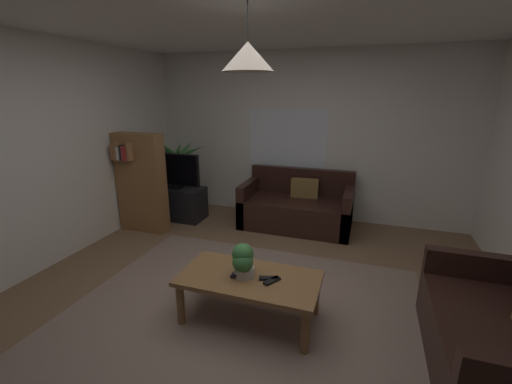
{
  "coord_description": "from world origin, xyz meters",
  "views": [
    {
      "loc": [
        0.95,
        -2.5,
        1.93
      ],
      "look_at": [
        0.0,
        0.3,
        1.05
      ],
      "focal_mm": 23.54,
      "sensor_mm": 36.0,
      "label": 1
    }
  ],
  "objects_px": {
    "book_on_table_0": "(240,275)",
    "potted_plant_on_table": "(243,260)",
    "coffee_table": "(249,283)",
    "tv": "(173,170)",
    "pendant_lamp": "(248,56)",
    "couch_right_side": "(503,343)",
    "bookshelf_corner": "(141,182)",
    "potted_palm_corner": "(179,177)",
    "couch_under_window": "(297,208)",
    "remote_on_table_0": "(272,281)",
    "tv_stand": "(176,203)",
    "remote_on_table_1": "(268,278)",
    "book_on_table_1": "(240,273)"
  },
  "relations": [
    {
      "from": "potted_plant_on_table",
      "to": "book_on_table_1",
      "type": "bearing_deg",
      "value": -126.05
    },
    {
      "from": "coffee_table",
      "to": "pendant_lamp",
      "type": "relative_size",
      "value": 2.62
    },
    {
      "from": "coffee_table",
      "to": "remote_on_table_0",
      "type": "bearing_deg",
      "value": -5.57
    },
    {
      "from": "bookshelf_corner",
      "to": "potted_palm_corner",
      "type": "bearing_deg",
      "value": 89.37
    },
    {
      "from": "book_on_table_0",
      "to": "book_on_table_1",
      "type": "xyz_separation_m",
      "value": [
        0.0,
        -0.0,
        0.02
      ]
    },
    {
      "from": "couch_right_side",
      "to": "remote_on_table_0",
      "type": "height_order",
      "value": "couch_right_side"
    },
    {
      "from": "remote_on_table_1",
      "to": "tv",
      "type": "height_order",
      "value": "tv"
    },
    {
      "from": "couch_right_side",
      "to": "coffee_table",
      "type": "bearing_deg",
      "value": -91.01
    },
    {
      "from": "couch_right_side",
      "to": "coffee_table",
      "type": "distance_m",
      "value": 1.87
    },
    {
      "from": "coffee_table",
      "to": "tv",
      "type": "xyz_separation_m",
      "value": [
        -1.95,
        1.95,
        0.42
      ]
    },
    {
      "from": "tv",
      "to": "bookshelf_corner",
      "type": "distance_m",
      "value": 0.58
    },
    {
      "from": "couch_under_window",
      "to": "potted_plant_on_table",
      "type": "relative_size",
      "value": 5.42
    },
    {
      "from": "coffee_table",
      "to": "couch_under_window",
      "type": "bearing_deg",
      "value": 91.72
    },
    {
      "from": "book_on_table_0",
      "to": "potted_plant_on_table",
      "type": "distance_m",
      "value": 0.14
    },
    {
      "from": "couch_right_side",
      "to": "pendant_lamp",
      "type": "bearing_deg",
      "value": -91.01
    },
    {
      "from": "book_on_table_0",
      "to": "bookshelf_corner",
      "type": "relative_size",
      "value": 0.1
    },
    {
      "from": "book_on_table_0",
      "to": "bookshelf_corner",
      "type": "distance_m",
      "value": 2.53
    },
    {
      "from": "coffee_table",
      "to": "potted_plant_on_table",
      "type": "bearing_deg",
      "value": -171.57
    },
    {
      "from": "couch_right_side",
      "to": "coffee_table",
      "type": "relative_size",
      "value": 1.17
    },
    {
      "from": "remote_on_table_0",
      "to": "tv_stand",
      "type": "height_order",
      "value": "tv_stand"
    },
    {
      "from": "remote_on_table_0",
      "to": "tv_stand",
      "type": "bearing_deg",
      "value": 168.77
    },
    {
      "from": "tv_stand",
      "to": "couch_right_side",
      "type": "bearing_deg",
      "value": -27.77
    },
    {
      "from": "coffee_table",
      "to": "remote_on_table_1",
      "type": "xyz_separation_m",
      "value": [
        0.17,
        0.01,
        0.07
      ]
    },
    {
      "from": "potted_palm_corner",
      "to": "couch_under_window",
      "type": "bearing_deg",
      "value": -3.86
    },
    {
      "from": "coffee_table",
      "to": "tv_stand",
      "type": "xyz_separation_m",
      "value": [
        -1.95,
        1.98,
        -0.11
      ]
    },
    {
      "from": "couch_under_window",
      "to": "coffee_table",
      "type": "height_order",
      "value": "couch_under_window"
    },
    {
      "from": "pendant_lamp",
      "to": "tv",
      "type": "bearing_deg",
      "value": 134.9
    },
    {
      "from": "potted_plant_on_table",
      "to": "tv_stand",
      "type": "xyz_separation_m",
      "value": [
        -1.9,
        1.98,
        -0.32
      ]
    },
    {
      "from": "couch_under_window",
      "to": "bookshelf_corner",
      "type": "distance_m",
      "value": 2.28
    },
    {
      "from": "pendant_lamp",
      "to": "potted_palm_corner",
      "type": "bearing_deg",
      "value": 131.57
    },
    {
      "from": "potted_plant_on_table",
      "to": "bookshelf_corner",
      "type": "xyz_separation_m",
      "value": [
        -2.08,
        1.42,
        0.15
      ]
    },
    {
      "from": "remote_on_table_0",
      "to": "tv",
      "type": "distance_m",
      "value": 2.95
    },
    {
      "from": "potted_palm_corner",
      "to": "pendant_lamp",
      "type": "xyz_separation_m",
      "value": [
        2.12,
        -2.39,
        1.62
      ]
    },
    {
      "from": "couch_under_window",
      "to": "remote_on_table_0",
      "type": "bearing_deg",
      "value": -83.09
    },
    {
      "from": "couch_right_side",
      "to": "tv",
      "type": "distance_m",
      "value": 4.33
    },
    {
      "from": "book_on_table_0",
      "to": "bookshelf_corner",
      "type": "height_order",
      "value": "bookshelf_corner"
    },
    {
      "from": "coffee_table",
      "to": "remote_on_table_1",
      "type": "height_order",
      "value": "remote_on_table_1"
    },
    {
      "from": "couch_right_side",
      "to": "tv",
      "type": "height_order",
      "value": "tv"
    },
    {
      "from": "potted_palm_corner",
      "to": "couch_right_side",
      "type": "bearing_deg",
      "value": -31.29
    },
    {
      "from": "potted_plant_on_table",
      "to": "bookshelf_corner",
      "type": "height_order",
      "value": "bookshelf_corner"
    },
    {
      "from": "couch_under_window",
      "to": "potted_palm_corner",
      "type": "distance_m",
      "value": 2.08
    },
    {
      "from": "couch_under_window",
      "to": "coffee_table",
      "type": "relative_size",
      "value": 1.32
    },
    {
      "from": "coffee_table",
      "to": "remote_on_table_1",
      "type": "distance_m",
      "value": 0.18
    },
    {
      "from": "couch_under_window",
      "to": "couch_right_side",
      "type": "bearing_deg",
      "value": -49.76
    },
    {
      "from": "tv_stand",
      "to": "bookshelf_corner",
      "type": "distance_m",
      "value": 0.76
    },
    {
      "from": "couch_right_side",
      "to": "potted_plant_on_table",
      "type": "xyz_separation_m",
      "value": [
        -1.92,
        0.03,
        0.29
      ]
    },
    {
      "from": "couch_under_window",
      "to": "coffee_table",
      "type": "distance_m",
      "value": 2.26
    },
    {
      "from": "couch_right_side",
      "to": "bookshelf_corner",
      "type": "bearing_deg",
      "value": -109.79
    },
    {
      "from": "coffee_table",
      "to": "potted_plant_on_table",
      "type": "distance_m",
      "value": 0.22
    },
    {
      "from": "coffee_table",
      "to": "remote_on_table_0",
      "type": "relative_size",
      "value": 7.49
    }
  ]
}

